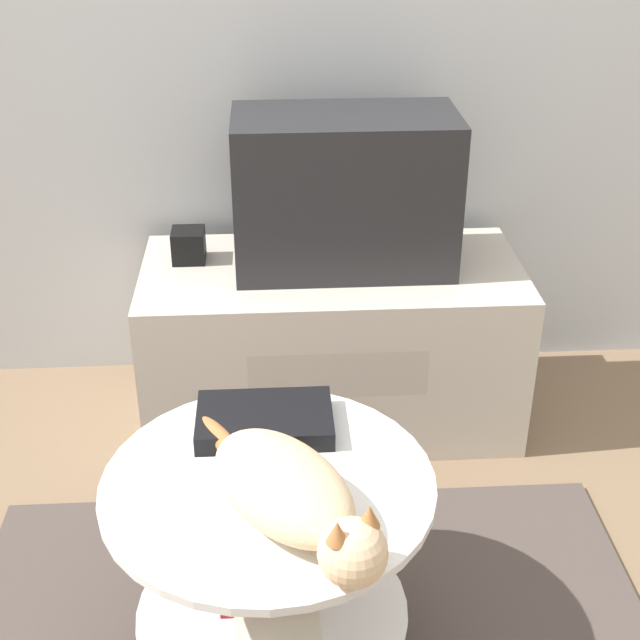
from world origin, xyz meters
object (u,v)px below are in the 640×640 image
at_px(speaker, 189,245).
at_px(dvd_box, 265,420).
at_px(tv, 345,192).
at_px(cat, 292,494).

distance_m(speaker, dvd_box, 0.82).
xyz_separation_m(tv, cat, (-0.18, -1.03, -0.16)).
relative_size(tv, speaker, 6.52).
height_order(speaker, dvd_box, speaker).
relative_size(speaker, dvd_box, 0.33).
height_order(tv, dvd_box, tv).
bearing_deg(tv, cat, -99.79).
xyz_separation_m(speaker, dvd_box, (0.21, -0.80, -0.04)).
xyz_separation_m(tv, dvd_box, (-0.22, -0.75, -0.20)).
height_order(tv, cat, tv).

